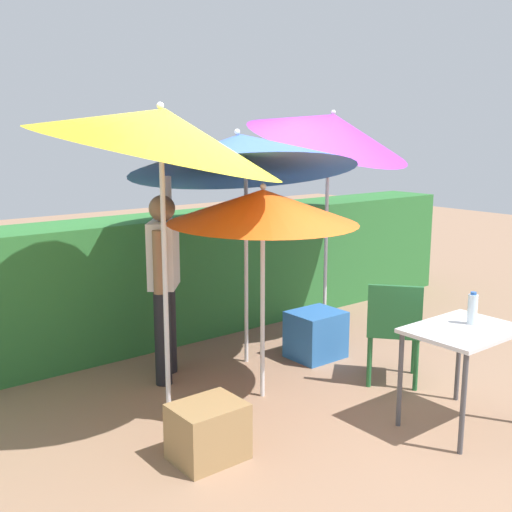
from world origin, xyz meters
TOP-DOWN VIEW (x-y plane):
  - ground_plane at (0.00, 0.00)m, footprint 24.00×24.00m
  - hedge_row at (0.00, 1.81)m, footprint 8.00×0.70m
  - umbrella_rainbow at (-0.15, 0.02)m, footprint 1.48×1.49m
  - umbrella_orange at (0.18, 0.73)m, footprint 2.06×2.03m
  - umbrella_yellow at (1.42, 0.88)m, footprint 1.73×1.70m
  - umbrella_navy at (-0.97, 0.12)m, footprint 1.84×1.80m
  - person_vendor at (-0.57, 0.84)m, footprint 0.42×0.48m
  - chair_plastic at (0.88, -0.46)m, footprint 0.62×0.62m
  - cooler_box at (0.80, 0.40)m, footprint 0.48×0.41m
  - crate_cardboard at (-1.06, -0.53)m, footprint 0.46×0.37m
  - folding_table at (0.66, -1.26)m, footprint 0.80×0.60m
  - bottle_water at (0.79, -1.24)m, footprint 0.07×0.07m

SIDE VIEW (x-z plane):
  - ground_plane at x=0.00m, z-range 0.00..0.00m
  - crate_cardboard at x=-1.06m, z-range 0.00..0.38m
  - cooler_box at x=0.80m, z-range 0.00..0.45m
  - chair_plastic at x=0.88m, z-range 0.07..0.96m
  - hedge_row at x=0.00m, z-range 0.00..1.28m
  - folding_table at x=0.66m, z-range 0.28..1.02m
  - bottle_water at x=0.79m, z-range 0.73..0.97m
  - person_vendor at x=-0.57m, z-range -0.01..1.87m
  - umbrella_rainbow at x=-0.15m, z-range 0.69..2.42m
  - umbrella_orange at x=0.18m, z-range 0.73..3.11m
  - umbrella_navy at x=-0.97m, z-range 0.85..3.38m
  - umbrella_yellow at x=1.42m, z-range 0.85..3.43m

